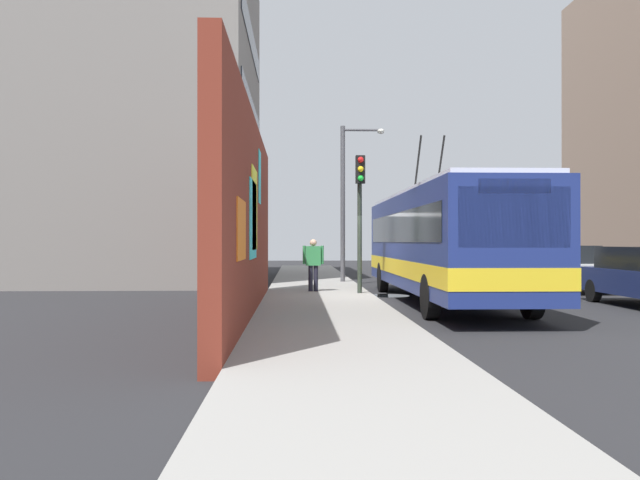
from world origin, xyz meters
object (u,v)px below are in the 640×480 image
(parked_car_white, at_px, (562,267))
(street_lamp, at_px, (348,192))
(city_bus, at_px, (442,240))
(pedestrian_midblock, at_px, (313,261))
(traffic_light, at_px, (360,200))

(parked_car_white, distance_m, street_lamp, 8.40)
(city_bus, xyz_separation_m, pedestrian_midblock, (2.38, 3.54, -0.63))
(city_bus, distance_m, traffic_light, 2.90)
(street_lamp, bearing_deg, parked_car_white, -113.46)
(street_lamp, bearing_deg, pedestrian_midblock, 163.44)
(pedestrian_midblock, height_order, street_lamp, street_lamp)
(city_bus, height_order, parked_car_white, city_bus)
(street_lamp, bearing_deg, traffic_light, 179.00)
(city_bus, xyz_separation_m, street_lamp, (7.42, 2.05, 1.94))
(traffic_light, height_order, street_lamp, street_lamp)
(pedestrian_midblock, distance_m, street_lamp, 5.85)
(city_bus, height_order, pedestrian_midblock, city_bus)
(parked_car_white, relative_size, pedestrian_midblock, 2.74)
(pedestrian_midblock, xyz_separation_m, traffic_light, (-0.86, -1.39, 1.86))
(pedestrian_midblock, bearing_deg, street_lamp, -16.56)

